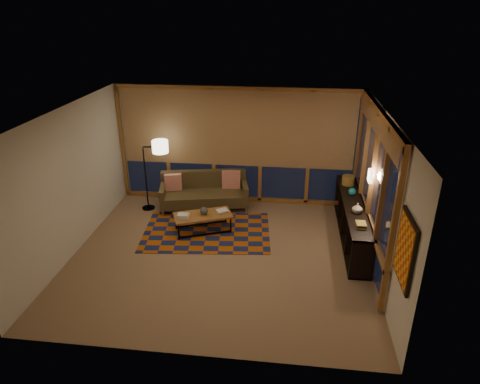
# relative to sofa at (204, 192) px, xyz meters

# --- Properties ---
(floor) EXTENTS (5.50, 5.00, 0.01)m
(floor) POSITION_rel_sofa_xyz_m (0.69, -1.95, -0.40)
(floor) COLOR #887257
(floor) RESTS_ON ground
(ceiling) EXTENTS (5.50, 5.00, 0.01)m
(ceiling) POSITION_rel_sofa_xyz_m (0.69, -1.95, 2.30)
(ceiling) COLOR white
(ceiling) RESTS_ON walls
(walls) EXTENTS (5.51, 5.01, 2.70)m
(walls) POSITION_rel_sofa_xyz_m (0.69, -1.95, 0.95)
(walls) COLOR silver
(walls) RESTS_ON floor
(window_wall_back) EXTENTS (5.30, 0.16, 2.60)m
(window_wall_back) POSITION_rel_sofa_xyz_m (0.69, 0.48, 0.95)
(window_wall_back) COLOR brown
(window_wall_back) RESTS_ON walls
(window_wall_right) EXTENTS (0.16, 3.70, 2.60)m
(window_wall_right) POSITION_rel_sofa_xyz_m (3.37, -1.35, 0.95)
(window_wall_right) COLOR brown
(window_wall_right) RESTS_ON walls
(wall_art) EXTENTS (0.06, 0.74, 0.94)m
(wall_art) POSITION_rel_sofa_xyz_m (3.40, -3.80, 1.05)
(wall_art) COLOR red
(wall_art) RESTS_ON walls
(wall_sconce) EXTENTS (0.12, 0.18, 0.22)m
(wall_sconce) POSITION_rel_sofa_xyz_m (3.31, -1.50, 1.15)
(wall_sconce) COLOR #FFF3C8
(wall_sconce) RESTS_ON walls
(sofa) EXTENTS (2.07, 1.17, 0.80)m
(sofa) POSITION_rel_sofa_xyz_m (0.00, 0.00, 0.00)
(sofa) COLOR brown
(sofa) RESTS_ON floor
(pillow_left) EXTENTS (0.41, 0.22, 0.39)m
(pillow_left) POSITION_rel_sofa_xyz_m (-0.71, -0.00, 0.19)
(pillow_left) COLOR red
(pillow_left) RESTS_ON sofa
(pillow_right) EXTENTS (0.43, 0.17, 0.42)m
(pillow_right) POSITION_rel_sofa_xyz_m (0.58, 0.31, 0.21)
(pillow_right) COLOR red
(pillow_right) RESTS_ON sofa
(area_rug) EXTENTS (2.73, 1.96, 0.01)m
(area_rug) POSITION_rel_sofa_xyz_m (0.26, -1.11, -0.39)
(area_rug) COLOR #A84B0F
(area_rug) RESTS_ON floor
(coffee_table) EXTENTS (1.27, 0.93, 0.39)m
(coffee_table) POSITION_rel_sofa_xyz_m (0.19, -1.09, -0.21)
(coffee_table) COLOR brown
(coffee_table) RESTS_ON floor
(book_stack_a) EXTENTS (0.24, 0.20, 0.07)m
(book_stack_a) POSITION_rel_sofa_xyz_m (-0.18, -1.25, 0.02)
(book_stack_a) COLOR white
(book_stack_a) RESTS_ON coffee_table
(book_stack_b) EXTENTS (0.29, 0.28, 0.05)m
(book_stack_b) POSITION_rel_sofa_xyz_m (0.56, -0.92, 0.01)
(book_stack_b) COLOR white
(book_stack_b) RESTS_ON coffee_table
(ceramic_pot) EXTENTS (0.23, 0.23, 0.16)m
(ceramic_pot) POSITION_rel_sofa_xyz_m (0.21, -1.08, 0.07)
(ceramic_pot) COLOR black
(ceramic_pot) RESTS_ON coffee_table
(floor_lamp) EXTENTS (0.61, 0.47, 1.62)m
(floor_lamp) POSITION_rel_sofa_xyz_m (-1.28, -0.18, 0.41)
(floor_lamp) COLOR black
(floor_lamp) RESTS_ON floor
(bookshelf) EXTENTS (0.40, 3.01, 0.75)m
(bookshelf) POSITION_rel_sofa_xyz_m (3.18, -0.95, -0.02)
(bookshelf) COLOR black
(bookshelf) RESTS_ON floor
(basket) EXTENTS (0.31, 0.31, 0.20)m
(basket) POSITION_rel_sofa_xyz_m (3.16, -0.02, 0.45)
(basket) COLOR olive
(basket) RESTS_ON bookshelf
(teal_bowl) EXTENTS (0.16, 0.16, 0.15)m
(teal_bowl) POSITION_rel_sofa_xyz_m (3.18, -0.57, 0.43)
(teal_bowl) COLOR #187B7B
(teal_bowl) RESTS_ON bookshelf
(vase) EXTENTS (0.23, 0.23, 0.20)m
(vase) POSITION_rel_sofa_xyz_m (3.18, -1.38, 0.45)
(vase) COLOR tan
(vase) RESTS_ON bookshelf
(shelf_book_stack) EXTENTS (0.21, 0.26, 0.07)m
(shelf_book_stack) POSITION_rel_sofa_xyz_m (3.18, -1.91, 0.39)
(shelf_book_stack) COLOR white
(shelf_book_stack) RESTS_ON bookshelf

